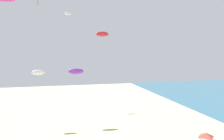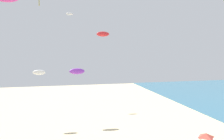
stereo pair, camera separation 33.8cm
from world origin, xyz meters
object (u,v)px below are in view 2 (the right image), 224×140
object	(u,v)px
kite_white_parafoil	(39,72)
kite_purple_parafoil	(77,71)
kite_white_parafoil_2	(70,14)
kite_red_parafoil	(103,34)

from	to	relation	value
kite_white_parafoil	kite_purple_parafoil	bearing A→B (deg)	2.03
kite_white_parafoil	kite_purple_parafoil	xyz separation A→B (m)	(4.60, 0.16, 0.02)
kite_white_parafoil_2	kite_white_parafoil	bearing A→B (deg)	-111.03
kite_red_parafoil	kite_purple_parafoil	distance (m)	6.84
kite_red_parafoil	kite_white_parafoil_2	world-z (taller)	kite_white_parafoil_2
kite_red_parafoil	kite_purple_parafoil	size ratio (longest dim) A/B	0.73
kite_purple_parafoil	kite_white_parafoil_2	bearing A→B (deg)	90.53
kite_red_parafoil	kite_white_parafoil_2	bearing A→B (deg)	99.08
kite_white_parafoil	kite_white_parafoil_2	world-z (taller)	kite_white_parafoil_2
kite_red_parafoil	kite_white_parafoil	size ratio (longest dim) A/B	0.91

